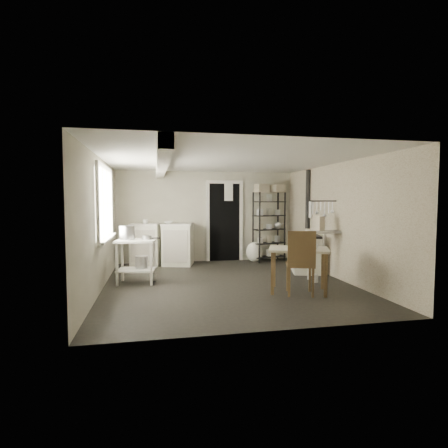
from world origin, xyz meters
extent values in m
plane|color=black|center=(0.00, 0.00, 0.00)|extent=(5.00, 5.00, 0.00)
plane|color=silver|center=(0.00, 0.00, 2.30)|extent=(5.00, 5.00, 0.00)
cube|color=#BBB59F|center=(0.00, 2.50, 1.15)|extent=(4.50, 0.02, 2.30)
cube|color=#BBB59F|center=(0.00, -2.50, 1.15)|extent=(4.50, 0.02, 2.30)
cube|color=#BBB59F|center=(-2.25, 0.00, 1.15)|extent=(0.02, 5.00, 2.30)
cube|color=#BBB59F|center=(2.25, 0.00, 1.15)|extent=(0.02, 5.00, 2.30)
cylinder|color=silver|center=(-1.84, 0.35, 0.94)|extent=(0.37, 0.37, 0.30)
cylinder|color=silver|center=(-1.48, 0.31, 0.85)|extent=(0.19, 0.19, 0.10)
cylinder|color=silver|center=(-1.58, 0.36, 0.39)|extent=(0.31, 0.31, 0.26)
imported|color=white|center=(-1.00, 2.17, 0.95)|extent=(0.36, 0.36, 0.07)
imported|color=white|center=(-1.55, 2.12, 0.97)|extent=(0.16, 0.16, 0.10)
imported|color=white|center=(1.27, 2.12, 1.37)|extent=(0.11, 0.11, 0.20)
cube|color=beige|center=(1.37, 2.21, 2.01)|extent=(0.36, 0.33, 0.21)
cube|color=beige|center=(1.80, 2.22, 1.99)|extent=(0.37, 0.36, 0.19)
cube|color=beige|center=(1.87, -0.01, 1.01)|extent=(0.12, 0.19, 0.28)
imported|color=white|center=(1.30, -1.01, 0.80)|extent=(0.12, 0.12, 0.09)
ellipsoid|color=white|center=(1.16, 2.15, 0.24)|extent=(0.42, 0.36, 0.50)
cylinder|color=white|center=(1.66, -0.26, 0.07)|extent=(0.15, 0.15, 0.15)
camera|label=1|loc=(-1.34, -6.38, 1.55)|focal=28.00mm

